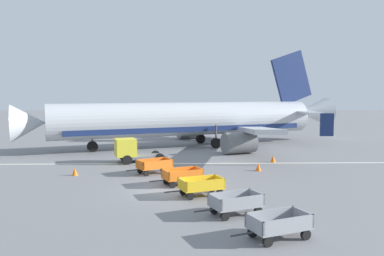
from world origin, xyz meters
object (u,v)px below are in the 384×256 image
baggage_cart_nearest (279,225)px  baggage_cart_third_in_row (201,186)px  baggage_cart_fourth_in_row (182,176)px  baggage_cart_second_in_row (236,203)px  airplane (196,119)px  traffic_cone_near_plane (273,159)px  traffic_cone_mid_apron (75,172)px  traffic_cone_by_carts (258,167)px  baggage_cart_far_end (154,166)px  service_truck_beside_carts (131,150)px

baggage_cart_nearest → baggage_cart_third_in_row: same height
baggage_cart_fourth_in_row → baggage_cart_second_in_row: bearing=-67.3°
airplane → traffic_cone_near_plane: (6.40, -10.38, -2.74)m
baggage_cart_nearest → traffic_cone_mid_apron: size_ratio=6.34×
baggage_cart_fourth_in_row → baggage_cart_third_in_row: bearing=-68.2°
traffic_cone_by_carts → traffic_cone_mid_apron: bearing=-174.5°
traffic_cone_by_carts → baggage_cart_third_in_row: bearing=-123.5°
baggage_cart_far_end → baggage_cart_second_in_row: bearing=-64.7°
baggage_cart_second_in_row → service_truck_beside_carts: (-7.16, 14.82, 0.50)m
baggage_cart_second_in_row → baggage_cart_fourth_in_row: bearing=112.7°
baggage_cart_far_end → traffic_cone_near_plane: size_ratio=5.46×
traffic_cone_mid_apron → traffic_cone_by_carts: bearing=5.5°
baggage_cart_nearest → baggage_cart_second_in_row: bearing=113.1°
baggage_cart_third_in_row → service_truck_beside_carts: service_truck_beside_carts is taller
baggage_cart_nearest → traffic_cone_near_plane: size_ratio=5.66×
baggage_cart_third_in_row → traffic_cone_near_plane: baggage_cart_third_in_row is taller
traffic_cone_near_plane → traffic_cone_mid_apron: size_ratio=1.12×
traffic_cone_mid_apron → traffic_cone_by_carts: (13.89, 1.34, 0.02)m
airplane → service_truck_beside_carts: size_ratio=7.69×
baggage_cart_third_in_row → traffic_cone_by_carts: size_ratio=5.97×
airplane → baggage_cart_second_in_row: size_ratio=10.24×
baggage_cart_far_end → service_truck_beside_carts: (-2.37, 4.71, 0.50)m
airplane → baggage_cart_third_in_row: 21.53m
airplane → baggage_cart_second_in_row: 25.14m
baggage_cart_second_in_row → traffic_cone_mid_apron: (-10.63, 9.58, -0.32)m
traffic_cone_by_carts → airplane: bearing=107.3°
airplane → traffic_cone_mid_apron: bearing=-121.6°
service_truck_beside_carts → traffic_cone_mid_apron: 6.34m
baggage_cart_nearest → baggage_cart_second_in_row: size_ratio=1.00×
traffic_cone_near_plane → baggage_cart_fourth_in_row: bearing=-134.1°
traffic_cone_near_plane → traffic_cone_by_carts: traffic_cone_near_plane is taller
baggage_cart_nearest → service_truck_beside_carts: (-8.52, 18.03, 0.50)m
traffic_cone_by_carts → service_truck_beside_carts: bearing=159.5°
service_truck_beside_carts → traffic_cone_by_carts: size_ratio=7.91×
traffic_cone_near_plane → service_truck_beside_carts: bearing=179.1°
baggage_cart_second_in_row → baggage_cart_third_in_row: (-1.56, 3.61, 0.00)m
baggage_cart_fourth_in_row → service_truck_beside_carts: (-4.48, 8.41, 0.50)m
baggage_cart_fourth_in_row → baggage_cart_far_end: same height
baggage_cart_far_end → traffic_cone_by_carts: size_ratio=5.75×
baggage_cart_far_end → baggage_cart_third_in_row: bearing=-63.6°
baggage_cart_second_in_row → traffic_cone_near_plane: bearing=70.1°
baggage_cart_third_in_row → traffic_cone_by_carts: bearing=56.5°
baggage_cart_third_in_row → baggage_cart_nearest: bearing=-66.8°
baggage_cart_fourth_in_row → traffic_cone_near_plane: bearing=45.9°
airplane → baggage_cart_third_in_row: airplane is taller
baggage_cart_third_in_row → traffic_cone_near_plane: 12.96m
airplane → traffic_cone_by_carts: 15.01m
service_truck_beside_carts → traffic_cone_by_carts: service_truck_beside_carts is taller
traffic_cone_near_plane → traffic_cone_mid_apron: (-15.91, -5.04, -0.03)m
baggage_cart_far_end → traffic_cone_mid_apron: 5.87m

